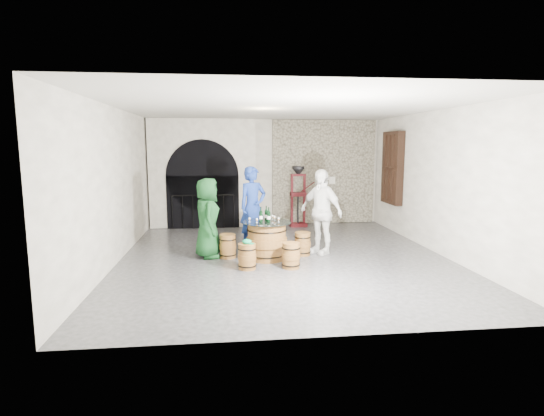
{
  "coord_description": "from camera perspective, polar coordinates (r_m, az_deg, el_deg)",
  "views": [
    {
      "loc": [
        -1.25,
        -8.98,
        2.41
      ],
      "look_at": [
        -0.23,
        0.2,
        1.05
      ],
      "focal_mm": 28.0,
      "sensor_mm": 36.0,
      "label": 1
    }
  ],
  "objects": [
    {
      "name": "barrel_stool_right",
      "position": [
        9.46,
        4.12,
        -4.83
      ],
      "size": [
        0.38,
        0.38,
        0.51
      ],
      "color": "brown",
      "rests_on": "ground"
    },
    {
      "name": "control_box",
      "position": [
        13.3,
        8.06,
        3.71
      ],
      "size": [
        0.18,
        0.1,
        0.22
      ],
      "primitive_type": "cube",
      "color": "silver",
      "rests_on": "wall_back"
    },
    {
      "name": "wall_left",
      "position": [
        9.29,
        -20.34,
        2.85
      ],
      "size": [
        0.0,
        8.0,
        8.0
      ],
      "primitive_type": "plane",
      "rotation": [
        1.57,
        0.0,
        1.57
      ],
      "color": "silver",
      "rests_on": "ground"
    },
    {
      "name": "person_green",
      "position": [
        9.24,
        -8.66,
        -1.35
      ],
      "size": [
        0.64,
        0.9,
        1.73
      ],
      "primitive_type": "imported",
      "rotation": [
        0.0,
        0.0,
        1.68
      ],
      "color": "#113E19",
      "rests_on": "ground"
    },
    {
      "name": "wine_bottle_center",
      "position": [
        8.91,
        -0.45,
        -1.11
      ],
      "size": [
        0.08,
        0.08,
        0.32
      ],
      "color": "black",
      "rests_on": "barrel_table"
    },
    {
      "name": "tasting_glass_f",
      "position": [
        8.97,
        -3.04,
        -1.59
      ],
      "size": [
        0.05,
        0.05,
        0.1
      ],
      "primitive_type": null,
      "color": "#A96021",
      "rests_on": "barrel_table"
    },
    {
      "name": "arched_opening",
      "position": [
        12.76,
        -9.27,
        4.54
      ],
      "size": [
        3.1,
        0.6,
        3.19
      ],
      "color": "silver",
      "rests_on": "ground"
    },
    {
      "name": "person_white",
      "position": [
        9.53,
        6.58,
        -0.49
      ],
      "size": [
        1.06,
        1.16,
        1.9
      ],
      "primitive_type": "imported",
      "rotation": [
        0.0,
        0.0,
        -0.9
      ],
      "color": "silver",
      "rests_on": "ground"
    },
    {
      "name": "green_cap",
      "position": [
        8.32,
        -3.36,
        -4.54
      ],
      "size": [
        0.23,
        0.18,
        0.1
      ],
      "color": "#0B8350",
      "rests_on": "barrel_stool_near_left"
    },
    {
      "name": "ground",
      "position": [
        9.38,
        1.55,
        -6.51
      ],
      "size": [
        8.0,
        8.0,
        0.0
      ],
      "primitive_type": "plane",
      "color": "#2D2D2F",
      "rests_on": "ground"
    },
    {
      "name": "tasting_glass_e",
      "position": [
        8.95,
        0.89,
        -1.61
      ],
      "size": [
        0.05,
        0.05,
        0.1
      ],
      "primitive_type": null,
      "color": "#A96021",
      "rests_on": "barrel_table"
    },
    {
      "name": "wall_back",
      "position": [
        13.07,
        -0.84,
        4.81
      ],
      "size": [
        8.0,
        0.0,
        8.0
      ],
      "primitive_type": "plane",
      "rotation": [
        1.57,
        0.0,
        0.0
      ],
      "color": "silver",
      "rests_on": "ground"
    },
    {
      "name": "ceiling",
      "position": [
        9.1,
        1.63,
        13.35
      ],
      "size": [
        8.0,
        8.0,
        0.0
      ],
      "primitive_type": "plane",
      "rotation": [
        3.14,
        0.0,
        0.0
      ],
      "color": "beige",
      "rests_on": "wall_back"
    },
    {
      "name": "barrel_stool_near_left",
      "position": [
        8.39,
        -3.37,
        -6.52
      ],
      "size": [
        0.38,
        0.38,
        0.51
      ],
      "color": "brown",
      "rests_on": "ground"
    },
    {
      "name": "tasting_glass_b",
      "position": [
        9.16,
        0.33,
        -1.37
      ],
      "size": [
        0.05,
        0.05,
        0.1
      ],
      "primitive_type": null,
      "color": "#A96021",
      "rests_on": "barrel_table"
    },
    {
      "name": "wine_bottle_left",
      "position": [
        8.95,
        -1.5,
        -1.07
      ],
      "size": [
        0.08,
        0.08,
        0.32
      ],
      "color": "black",
      "rests_on": "barrel_table"
    },
    {
      "name": "barrel_stool_far",
      "position": [
        9.92,
        -2.1,
        -4.18
      ],
      "size": [
        0.38,
        0.38,
        0.51
      ],
      "color": "brown",
      "rests_on": "ground"
    },
    {
      "name": "tasting_glass_d",
      "position": [
        9.29,
        0.06,
        -1.23
      ],
      "size": [
        0.05,
        0.05,
        0.1
      ],
      "primitive_type": null,
      "color": "#A96021",
      "rests_on": "barrel_table"
    },
    {
      "name": "stone_facing_panel",
      "position": [
        13.3,
        6.95,
        4.81
      ],
      "size": [
        3.2,
        0.12,
        3.18
      ],
      "primitive_type": "cube",
      "color": "#A29A81",
      "rests_on": "ground"
    },
    {
      "name": "tasting_glass_c",
      "position": [
        9.3,
        -1.65,
        -1.23
      ],
      "size": [
        0.05,
        0.05,
        0.1
      ],
      "primitive_type": null,
      "color": "#A96021",
      "rests_on": "barrel_table"
    },
    {
      "name": "shuttered_window",
      "position": [
        12.3,
        15.84,
        5.21
      ],
      "size": [
        0.23,
        1.1,
        2.0
      ],
      "color": "black",
      "rests_on": "wall_right"
    },
    {
      "name": "wall_right",
      "position": [
        10.19,
        21.5,
        3.23
      ],
      "size": [
        0.0,
        8.0,
        8.0
      ],
      "primitive_type": "plane",
      "rotation": [
        1.57,
        0.0,
        -1.57
      ],
      "color": "silver",
      "rests_on": "ground"
    },
    {
      "name": "corking_press",
      "position": [
        12.71,
        3.55,
        2.22
      ],
      "size": [
        0.76,
        0.43,
        1.81
      ],
      "rotation": [
        0.0,
        0.0,
        0.07
      ],
      "color": "#430B11",
      "rests_on": "ground"
    },
    {
      "name": "barrel_table",
      "position": [
        9.09,
        -0.71,
        -4.4
      ],
      "size": [
        1.05,
        1.05,
        0.81
      ],
      "color": "brown",
      "rests_on": "ground"
    },
    {
      "name": "person_blue",
      "position": [
        10.1,
        -2.6,
        0.14
      ],
      "size": [
        0.84,
        0.73,
        1.93
      ],
      "primitive_type": "imported",
      "rotation": [
        0.0,
        0.0,
        0.46
      ],
      "color": "navy",
      "rests_on": "ground"
    },
    {
      "name": "tasting_glass_a",
      "position": [
        8.88,
        -2.05,
        -1.69
      ],
      "size": [
        0.05,
        0.05,
        0.1
      ],
      "primitive_type": null,
      "color": "#A96021",
      "rests_on": "barrel_table"
    },
    {
      "name": "side_barrel",
      "position": [
        11.93,
        -2.79,
        -1.89
      ],
      "size": [
        0.44,
        0.44,
        0.58
      ],
      "rotation": [
        0.0,
        0.0,
        -0.17
      ],
      "color": "brown",
      "rests_on": "ground"
    },
    {
      "name": "barrel_stool_left",
      "position": [
        9.26,
        -5.97,
        -5.13
      ],
      "size": [
        0.38,
        0.38,
        0.51
      ],
      "color": "brown",
      "rests_on": "ground"
    },
    {
      "name": "wall_front",
      "position": [
        5.2,
        7.67,
        -0.64
      ],
      "size": [
        8.0,
        0.0,
        8.0
      ],
      "primitive_type": "plane",
      "rotation": [
        -1.57,
        0.0,
        0.0
      ],
      "color": "silver",
      "rests_on": "ground"
    },
    {
      "name": "barrel_stool_near_right",
      "position": [
        8.45,
        2.56,
        -6.41
      ],
      "size": [
        0.38,
        0.38,
        0.51
      ],
      "color": "brown",
      "rests_on": "ground"
    },
    {
      "name": "wine_bottle_right",
      "position": [
        9.09,
        -0.77,
        -0.93
      ],
      "size": [
        0.08,
        0.08,
        0.32
      ],
      "color": "black",
      "rests_on": "barrel_table"
    }
  ]
}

